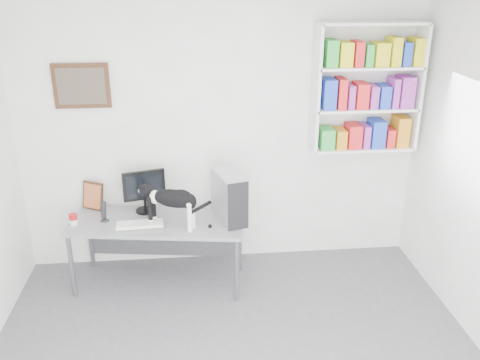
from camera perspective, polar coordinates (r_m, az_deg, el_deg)
The scene contains 11 objects.
room at distance 3.25m, azimuth 0.14°, elevation -5.63°, with size 4.01×4.01×2.70m.
bookshelf at distance 5.11m, azimuth 14.05°, elevation 9.98°, with size 1.03×0.28×1.24m, color silver.
wall_art at distance 5.03m, azimuth -17.37°, elevation 10.05°, with size 0.52×0.04×0.42m, color #452A16.
desk at distance 5.08m, azimuth -9.06°, elevation -7.98°, with size 1.64×0.64×0.68m, color slate.
monitor at distance 5.04m, azimuth -10.69°, elevation -1.21°, with size 0.41×0.20×0.44m, color black.
keyboard at distance 4.84m, azimuth -11.17°, elevation -4.89°, with size 0.43×0.17×0.03m, color silver.
pc_tower at distance 4.78m, azimuth -1.24°, elevation -1.89°, with size 0.21×0.47×0.47m, color #B1B1B6.
speaker at distance 4.98m, azimuth -15.06°, elevation -3.38°, with size 0.09×0.09×0.20m, color black.
leaning_print at distance 5.25m, azimuth -16.19°, elevation -1.66°, with size 0.23×0.09×0.29m, color #452A16.
soup_can at distance 5.00m, azimuth -18.22°, elevation -4.23°, with size 0.07×0.07×0.11m, color #B50F16.
cat at distance 4.69m, azimuth -7.57°, elevation -3.11°, with size 0.64×0.17×0.39m, color black, non-canonical shape.
Camera 1 is at (-0.29, -2.86, 2.85)m, focal length 38.00 mm.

